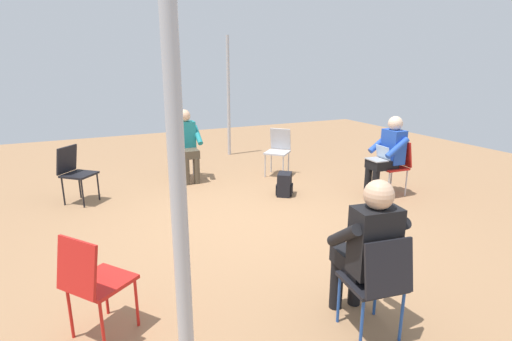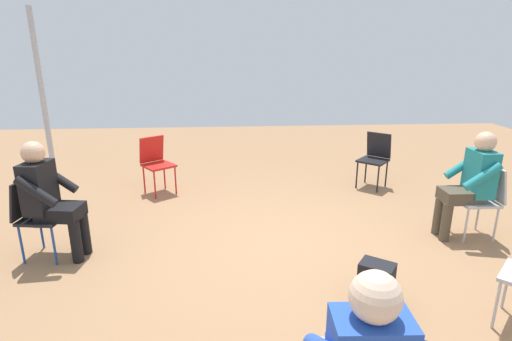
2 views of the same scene
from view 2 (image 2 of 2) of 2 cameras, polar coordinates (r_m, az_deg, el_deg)
ground_plane at (r=4.48m, az=3.55°, el=-10.94°), size 14.29×14.29×0.00m
chair_northeast at (r=6.14m, az=-14.08°, el=1.37°), size 0.58×0.57×0.85m
chair_southeast at (r=6.49m, az=16.65°, el=2.00°), size 0.59×0.58×0.85m
chair_north at (r=4.68m, az=-28.90°, el=-5.25°), size 0.45×0.49×0.85m
chair_south at (r=5.21m, az=29.63°, el=-3.21°), size 0.41×0.45×0.85m
person_in_black at (r=4.52m, az=-27.47°, el=-3.07°), size 0.54×0.55×1.24m
person_in_teal at (r=5.06m, az=28.36°, el=-1.19°), size 0.50×0.53×1.24m
backpack_near_laptop_user at (r=3.71m, az=16.72°, el=-15.34°), size 0.33×0.34×0.36m
tent_pole_far at (r=6.04m, az=-27.94°, el=7.52°), size 0.07×0.07×2.61m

